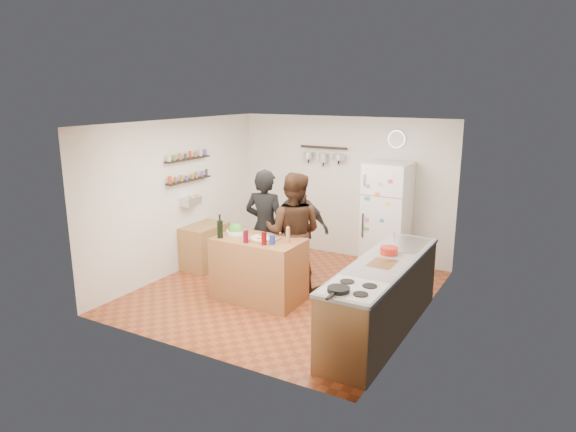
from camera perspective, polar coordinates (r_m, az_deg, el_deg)
The scene contains 26 objects.
room_shell at distance 7.73m, azimuth 1.05°, elevation 1.17°, with size 4.20×4.20×4.20m.
prep_island at distance 7.37m, azimuth -3.26°, elevation -5.93°, with size 1.25×0.72×0.91m, color olive.
pizza_board at distance 7.17m, azimuth -2.85°, elevation -2.59°, with size 0.42×0.34×0.02m, color brown.
pizza at distance 7.16m, azimuth -2.86°, elevation -2.45°, with size 0.34×0.34×0.02m, color #CDAE87.
salad_bowl at distance 7.49m, azimuth -5.81°, elevation -1.79°, with size 0.28×0.28×0.06m, color silver.
wine_bottle at distance 7.30m, azimuth -7.56°, elevation -1.46°, with size 0.08×0.08×0.25m, color black.
wine_glass_near at distance 7.04m, azimuth -4.71°, elevation -2.28°, with size 0.07×0.07×0.17m, color #4F0618.
wine_glass_far at distance 6.93m, azimuth -2.68°, elevation -2.52°, with size 0.07×0.07×0.17m, color #500608.
pepper_mill at distance 7.02m, azimuth -0.00°, elevation -2.25°, with size 0.06×0.06×0.18m, color #9C6441.
salt_canister at distance 6.96m, azimuth -1.77°, elevation -2.63°, with size 0.08×0.08×0.13m, color navy.
person_left at distance 7.84m, azimuth -2.53°, elevation -1.30°, with size 0.66×0.43×1.80m, color black.
person_center at distance 7.56m, azimuth 0.59°, elevation -1.87°, with size 0.87×0.68×1.80m, color black.
person_back at distance 8.09m, azimuth 1.27°, elevation -1.38°, with size 0.96×0.40×1.64m, color #2E2C29.
counter_run at distance 6.50m, azimuth 10.41°, elevation -9.00°, with size 0.63×2.63×0.90m, color #9E7042.
stove_top at distance 5.50m, azimuth 7.31°, elevation -8.05°, with size 0.60×0.62×0.02m, color white.
skillet at distance 5.38m, azimuth 5.64°, elevation -8.14°, with size 0.24×0.24×0.05m, color black.
sink at distance 7.11m, azimuth 12.85°, elevation -3.13°, with size 0.50×0.80×0.03m, color silver.
cutting_board at distance 6.29m, azimuth 10.46°, elevation -5.29°, with size 0.30×0.40×0.02m, color brown.
red_bowl at distance 6.63m, azimuth 11.16°, elevation -3.80°, with size 0.22×0.22×0.09m, color #B52314.
fridge at distance 8.66m, azimuth 10.91°, elevation -0.06°, with size 0.70×0.68×1.80m, color white.
wall_clock at distance 8.77m, azimuth 11.99°, elevation 8.35°, with size 0.30×0.30×0.03m, color silver.
spice_shelf_lower at distance 8.60m, azimuth -10.95°, elevation 3.93°, with size 0.12×1.00×0.03m, color black.
spice_shelf_upper at distance 8.55m, azimuth -11.06°, elevation 6.24°, with size 0.12×1.00×0.03m, color black.
produce_basket at distance 8.65m, azimuth -10.69°, elevation 1.63°, with size 0.18×0.35×0.14m, color silver.
side_table at distance 8.84m, azimuth -9.19°, elevation -3.31°, with size 0.50×0.80×0.73m, color #AB7E47.
pot_rack at distance 9.19m, azimuth 3.97°, elevation 7.61°, with size 0.90×0.04×0.04m, color black.
Camera 1 is at (3.58, -6.24, 2.96)m, focal length 32.00 mm.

